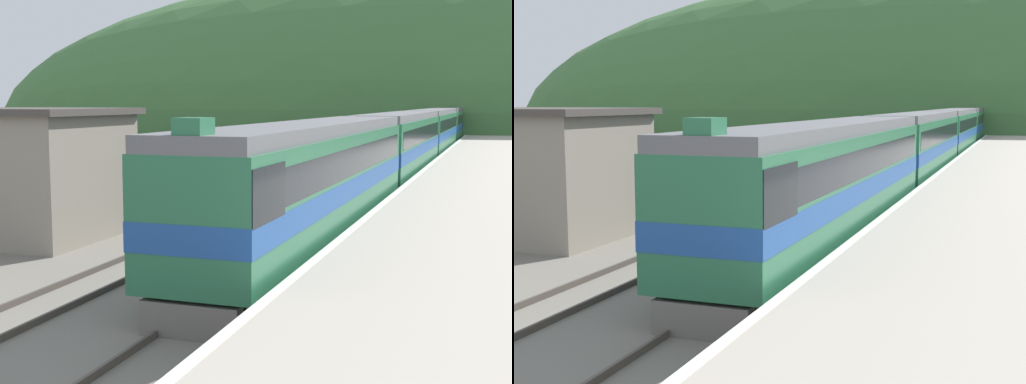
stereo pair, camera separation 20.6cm
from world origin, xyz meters
TOP-DOWN VIEW (x-y plane):
  - track_main at (0.00, 70.00)m, footprint 1.52×180.00m
  - track_siding at (-4.35, 70.00)m, footprint 1.52×180.00m
  - platform at (4.87, 50.00)m, footprint 6.31×140.00m
  - distant_hills at (0.00, 129.07)m, footprint 179.25×80.66m
  - station_shed at (-11.15, 25.37)m, footprint 7.93×6.24m
  - express_train_lead_car at (0.00, 26.58)m, footprint 2.90×20.51m
  - carriage_second at (0.00, 47.86)m, footprint 2.89×19.81m
  - carriage_third at (0.00, 68.55)m, footprint 2.89×19.81m
  - carriage_fourth at (0.00, 89.24)m, footprint 2.89×19.81m
  - carriage_fifth at (0.00, 109.93)m, footprint 2.89×19.81m
  - siding_train at (-4.35, 47.06)m, footprint 2.90×30.58m

SIDE VIEW (x-z plane):
  - distant_hills at x=0.00m, z-range -27.72..27.72m
  - track_main at x=0.00m, z-range 0.00..0.16m
  - track_siding at x=-4.35m, z-range 0.00..0.16m
  - platform at x=4.87m, z-range -0.01..1.14m
  - siding_train at x=-4.35m, z-range 0.06..3.73m
  - carriage_second at x=0.00m, z-range 0.19..4.47m
  - carriage_third at x=0.00m, z-range 0.19..4.47m
  - carriage_fourth at x=0.00m, z-range 0.19..4.47m
  - carriage_fifth at x=0.00m, z-range 0.19..4.47m
  - express_train_lead_car at x=0.00m, z-range 0.02..4.66m
  - station_shed at x=-11.15m, z-range 0.02..4.75m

